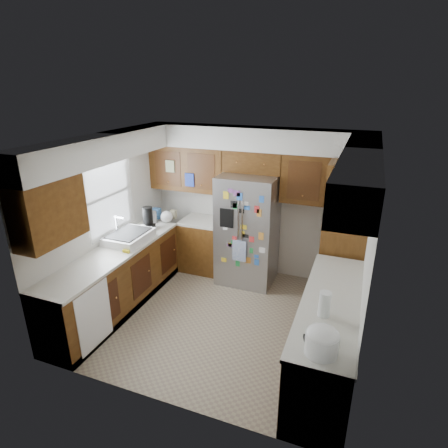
% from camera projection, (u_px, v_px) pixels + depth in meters
% --- Properties ---
extents(floor, '(3.60, 3.60, 0.00)m').
position_uv_depth(floor, '(220.00, 318.00, 5.32)').
color(floor, gray).
rests_on(floor, ground).
extents(room_shell, '(3.64, 3.24, 2.52)m').
position_uv_depth(room_shell, '(223.00, 187.00, 5.02)').
color(room_shell, silver).
rests_on(room_shell, ground).
extents(left_counter_run, '(1.36, 3.20, 0.92)m').
position_uv_depth(left_counter_run, '(137.00, 274.00, 5.65)').
color(left_counter_run, '#45260D').
rests_on(left_counter_run, ground).
extents(right_counter_run, '(0.63, 2.25, 0.92)m').
position_uv_depth(right_counter_run, '(327.00, 338.00, 4.25)').
color(right_counter_run, '#45260D').
rests_on(right_counter_run, ground).
extents(pantry, '(0.60, 0.90, 2.15)m').
position_uv_depth(pantry, '(345.00, 234.00, 5.43)').
color(pantry, '#45260D').
rests_on(pantry, ground).
extents(fridge, '(0.90, 0.79, 1.80)m').
position_uv_depth(fridge, '(248.00, 230.00, 6.05)').
color(fridge, '#9D9DA2').
rests_on(fridge, ground).
extents(bridge_cabinet, '(0.96, 0.34, 0.35)m').
position_uv_depth(bridge_cabinet, '(254.00, 161.00, 5.86)').
color(bridge_cabinet, '#45260D').
rests_on(bridge_cabinet, fridge).
extents(fridge_top_items, '(0.74, 0.29, 0.28)m').
position_uv_depth(fridge_top_items, '(256.00, 142.00, 5.74)').
color(fridge_top_items, blue).
rests_on(fridge_top_items, bridge_cabinet).
extents(sink_assembly, '(0.52, 0.73, 0.37)m').
position_uv_depth(sink_assembly, '(129.00, 237.00, 5.55)').
color(sink_assembly, white).
rests_on(sink_assembly, left_counter_run).
extents(left_counter_clutter, '(0.44, 0.81, 0.38)m').
position_uv_depth(left_counter_clutter, '(156.00, 217.00, 6.16)').
color(left_counter_clutter, black).
rests_on(left_counter_clutter, left_counter_run).
extents(rice_cooker, '(0.31, 0.30, 0.26)m').
position_uv_depth(rice_cooker, '(322.00, 340.00, 3.24)').
color(rice_cooker, white).
rests_on(rice_cooker, right_counter_run).
extents(paper_towel, '(0.12, 0.12, 0.27)m').
position_uv_depth(paper_towel, '(325.00, 304.00, 3.76)').
color(paper_towel, white).
rests_on(paper_towel, right_counter_run).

